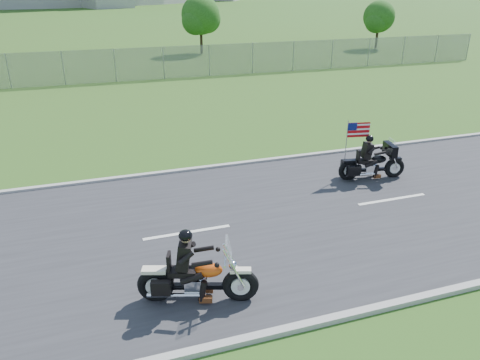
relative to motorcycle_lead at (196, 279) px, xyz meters
name	(u,v)px	position (x,y,z in m)	size (l,w,h in m)	color
ground	(262,222)	(2.40, 2.65, -0.51)	(420.00, 420.00, 0.00)	#354F18
road	(262,221)	(2.40, 2.65, -0.49)	(120.00, 8.00, 0.04)	#28282B
curb_north	(219,166)	(2.40, 6.70, -0.46)	(120.00, 0.18, 0.12)	#9E9B93
curb_south	(340,317)	(2.40, -1.40, -0.46)	(120.00, 0.18, 0.12)	#9E9B93
fence	(63,68)	(-2.60, 22.65, 0.49)	(60.00, 0.03, 2.00)	gray
tree_fence_near	(201,17)	(8.45, 32.69, 2.46)	(3.52, 3.28, 4.75)	#382316
tree_fence_far	(379,18)	(24.44, 30.69, 2.13)	(3.08, 2.87, 4.20)	#382316
motorcycle_lead	(196,279)	(0.00, 0.00, 0.00)	(2.31, 1.07, 1.60)	black
motorcycle_follow	(372,164)	(6.70, 4.23, 0.00)	(2.17, 0.86, 1.82)	black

